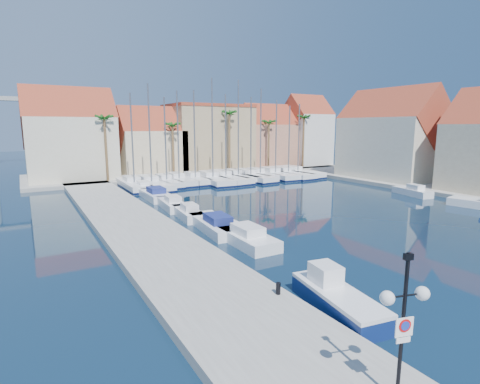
{
  "coord_description": "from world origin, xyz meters",
  "views": [
    {
      "loc": [
        -16.49,
        -13.65,
        8.33
      ],
      "look_at": [
        -1.36,
        12.22,
        3.0
      ],
      "focal_mm": 28.0,
      "sensor_mm": 36.0,
      "label": 1
    }
  ],
  "objects": [
    {
      "name": "sailboat_10",
      "position": [
        18.53,
        35.51,
        0.57
      ],
      "size": [
        3.6,
        11.28,
        12.22
      ],
      "rotation": [
        0.0,
        0.0,
        -0.06
      ],
      "color": "white",
      "rests_on": "ground"
    },
    {
      "name": "building_2",
      "position": [
        13.0,
        48.0,
        6.26
      ],
      "size": [
        14.2,
        10.2,
        11.5
      ],
      "color": "tan",
      "rests_on": "shore_north"
    },
    {
      "name": "quay_west",
      "position": [
        -9.0,
        13.5,
        0.25
      ],
      "size": [
        6.0,
        77.0,
        0.5
      ],
      "primitive_type": "cube",
      "color": "gray",
      "rests_on": "ground"
    },
    {
      "name": "bollard",
      "position": [
        -6.6,
        -0.3,
        0.78
      ],
      "size": [
        0.23,
        0.23,
        0.56
      ],
      "primitive_type": "cylinder",
      "color": "black",
      "rests_on": "quay_west"
    },
    {
      "name": "motorboat_west_1",
      "position": [
        -3.46,
        12.63,
        0.51
      ],
      "size": [
        2.94,
        7.41,
        1.4
      ],
      "rotation": [
        0.0,
        0.0,
        -0.09
      ],
      "color": "white",
      "rests_on": "ground"
    },
    {
      "name": "motorboat_east_1",
      "position": [
        23.98,
        14.2,
        0.51
      ],
      "size": [
        2.58,
        5.31,
        1.4
      ],
      "rotation": [
        0.0,
        0.0,
        -0.2
      ],
      "color": "white",
      "rests_on": "ground"
    },
    {
      "name": "sailboat_0",
      "position": [
        -3.9,
        36.08,
        0.58
      ],
      "size": [
        2.83,
        10.19,
        12.43
      ],
      "rotation": [
        0.0,
        0.0,
        -0.01
      ],
      "color": "white",
      "rests_on": "ground"
    },
    {
      "name": "palm_2",
      "position": [
        14.0,
        42.0,
        10.02
      ],
      "size": [
        2.6,
        2.6,
        11.15
      ],
      "color": "brown",
      "rests_on": "shore_north"
    },
    {
      "name": "sailboat_6",
      "position": [
        9.63,
        35.96,
        0.56
      ],
      "size": [
        4.0,
        12.04,
        12.79
      ],
      "rotation": [
        0.0,
        0.0,
        0.07
      ],
      "color": "white",
      "rests_on": "ground"
    },
    {
      "name": "sailboat_8",
      "position": [
        13.73,
        35.46,
        0.57
      ],
      "size": [
        3.68,
        11.58,
        12.52
      ],
      "rotation": [
        0.0,
        0.0,
        0.06
      ],
      "color": "white",
      "rests_on": "ground"
    },
    {
      "name": "shore_east",
      "position": [
        32.0,
        15.0,
        0.25
      ],
      "size": [
        12.0,
        60.0,
        0.5
      ],
      "primitive_type": "cube",
      "color": "gray",
      "rests_on": "ground"
    },
    {
      "name": "motorboat_west_0",
      "position": [
        -3.13,
        8.7,
        0.51
      ],
      "size": [
        2.32,
        6.99,
        1.4
      ],
      "rotation": [
        0.0,
        0.0,
        -0.01
      ],
      "color": "white",
      "rests_on": "ground"
    },
    {
      "name": "sailboat_5",
      "position": [
        7.46,
        35.69,
        0.59
      ],
      "size": [
        3.95,
        11.65,
        14.93
      ],
      "rotation": [
        0.0,
        0.0,
        -0.08
      ],
      "color": "white",
      "rests_on": "ground"
    },
    {
      "name": "motorboat_west_3",
      "position": [
        -3.66,
        22.05,
        0.51
      ],
      "size": [
        2.36,
        5.91,
        1.4
      ],
      "rotation": [
        0.0,
        0.0,
        -0.09
      ],
      "color": "white",
      "rests_on": "ground"
    },
    {
      "name": "sailboat_9",
      "position": [
        16.01,
        36.05,
        0.62
      ],
      "size": [
        2.44,
        9.05,
        13.89
      ],
      "rotation": [
        0.0,
        0.0,
        0.01
      ],
      "color": "white",
      "rests_on": "ground"
    },
    {
      "name": "sailboat_2",
      "position": [
        0.57,
        36.09,
        0.61
      ],
      "size": [
        2.64,
        8.48,
        12.08
      ],
      "rotation": [
        0.0,
        0.0,
        0.05
      ],
      "color": "white",
      "rests_on": "ground"
    },
    {
      "name": "sailboat_3",
      "position": [
        2.67,
        36.82,
        0.61
      ],
      "size": [
        2.45,
        9.17,
        13.06
      ],
      "rotation": [
        0.0,
        0.0,
        0.0
      ],
      "color": "white",
      "rests_on": "ground"
    },
    {
      "name": "building_4",
      "position": [
        34.0,
        46.0,
        6.97
      ],
      "size": [
        8.3,
        8.0,
        14.0
      ],
      "color": "white",
      "rests_on": "shore_north"
    },
    {
      "name": "palm_4",
      "position": [
        30.0,
        42.0,
        9.55
      ],
      "size": [
        2.6,
        2.6,
        10.65
      ],
      "color": "brown",
      "rests_on": "shore_north"
    },
    {
      "name": "shore_north",
      "position": [
        10.0,
        48.0,
        0.25
      ],
      "size": [
        54.0,
        16.0,
        0.5
      ],
      "primitive_type": "cube",
      "color": "gray",
      "rests_on": "ground"
    },
    {
      "name": "sailboat_11",
      "position": [
        20.93,
        35.39,
        0.55
      ],
      "size": [
        3.56,
        11.82,
        11.46
      ],
      "rotation": [
        0.0,
        0.0,
        0.04
      ],
      "color": "white",
      "rests_on": "ground"
    },
    {
      "name": "lamp_post",
      "position": [
        -7.76,
        -7.68,
        3.44
      ],
      "size": [
        1.48,
        0.7,
        4.48
      ],
      "rotation": [
        0.0,
        0.0,
        -0.27
      ],
      "color": "black",
      "rests_on": "quay_west"
    },
    {
      "name": "sailboat_1",
      "position": [
        -1.75,
        35.66,
        0.58
      ],
      "size": [
        3.5,
        11.26,
        13.69
      ],
      "rotation": [
        0.0,
        0.0,
        0.05
      ],
      "color": "white",
      "rests_on": "ground"
    },
    {
      "name": "building_6",
      "position": [
        32.0,
        24.0,
        6.52
      ],
      "size": [
        9.0,
        14.3,
        13.5
      ],
      "color": "beige",
      "rests_on": "shore_east"
    },
    {
      "name": "building_1",
      "position": [
        2.0,
        47.0,
        5.3
      ],
      "size": [
        10.3,
        8.0,
        11.0
      ],
      "color": "#CBB48F",
      "rests_on": "shore_north"
    },
    {
      "name": "motorboat_west_4",
      "position": [
        -3.5,
        28.13,
        0.51
      ],
      "size": [
        2.48,
        7.28,
        1.4
      ],
      "rotation": [
        0.0,
        0.0,
        -0.02
      ],
      "color": "white",
      "rests_on": "ground"
    },
    {
      "name": "motorboat_west_5",
      "position": [
        -3.33,
        33.51,
        0.51
      ],
      "size": [
        2.25,
        6.33,
        1.4
      ],
      "rotation": [
        0.0,
        0.0,
        -0.04
      ],
      "color": "white",
      "rests_on": "ground"
    },
    {
      "name": "palm_1",
      "position": [
        4.0,
        42.0,
        8.14
      ],
      "size": [
        2.6,
        2.6,
        9.15
      ],
      "color": "brown",
      "rests_on": "shore_north"
    },
    {
      "name": "sailboat_12",
      "position": [
        23.03,
        35.56,
        0.56
      ],
      "size": [
        3.75,
        11.52,
        11.78
      ],
      "rotation": [
        0.0,
        0.0,
        0.07
      ],
      "color": "white",
      "rests_on": "ground"
    },
    {
      "name": "ground",
      "position": [
        0.0,
        0.0,
        0.0
      ],
      "size": [
        260.0,
        260.0,
        0.0
      ],
      "primitive_type": "plane",
      "color": "black",
      "rests_on": "ground"
    },
    {
      "name": "palm_3",
      "position": [
        22.0,
        42.0,
        8.61
      ],
      "size": [
        2.6,
        2.6,
        9.65
      ],
      "color": "brown",
      "rests_on": "shore_north"
    },
    {
      "name": "sailboat_4",
      "position": [
        5.06,
        36.49,
        0.63
      ],
      "size": [
        2.29,
        8.4,
        13.22
      ],
      "rotation": [
        0.0,
        0.0,
        0.01
      ],
      "color": "white",
      "rests_on": "ground"
    },
    {
      "name": "palm_0",
      "position": [
        -6.0,
        42.0,
        9.08
      ],
      "size": [
        2.6,
        2.6,
        10.15
      ],
      "color": "brown",
      "rests_on": "shore_north"
    },
    {
      "name": "building_3",
      "position": [
        25.0,
        47.0,
        5.86
      ],
      "size": [
        10.3,
        8.0,
        12.0
      ],
      "color": "#B3735A",
      "rests_on": "shore_north"
    },
    {
      "name": "sailboat_7",
      "position": [
        11.98,
        36.13,
        0.62
      ],
      "size": [
        3.05,
        10.19,
        14.95
      ],
      "rotation": [
        0.0,
        0.0,
        0.04
      ],
      "color": "white",
      "rests_on": "ground"
    },
    {
      "name": "fishing_boat",
      "position": [
        -4.65,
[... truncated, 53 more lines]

